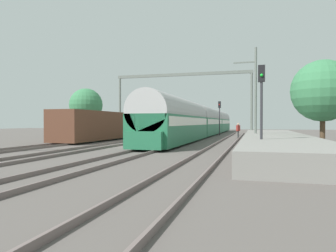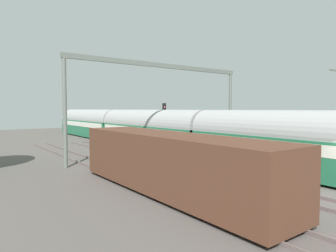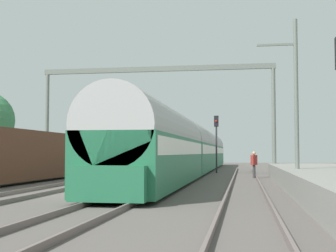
{
  "view_description": "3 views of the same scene",
  "coord_description": "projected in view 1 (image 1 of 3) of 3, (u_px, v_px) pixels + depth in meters",
  "views": [
    {
      "loc": [
        8.56,
        -21.79,
        1.81
      ],
      "look_at": [
        2.09,
        1.2,
        1.52
      ],
      "focal_mm": 32.78,
      "sensor_mm": 36.0,
      "label": 1
    },
    {
      "loc": [
        -14.81,
        -5.83,
        4.05
      ],
      "look_at": [
        -0.2,
        13.97,
        2.66
      ],
      "focal_mm": 32.23,
      "sensor_mm": 36.0,
      "label": 2
    },
    {
      "loc": [
        6.2,
        -18.2,
        1.66
      ],
      "look_at": [
        1.05,
        13.85,
        3.49
      ],
      "focal_mm": 50.33,
      "sensor_mm": 36.0,
      "label": 3
    }
  ],
  "objects": [
    {
      "name": "ground",
      "position": [
        137.0,
        146.0,
        23.31
      ],
      "size": [
        120.0,
        120.0,
        0.0
      ],
      "primitive_type": "plane",
      "color": "#58514E"
    },
    {
      "name": "track_far_west",
      "position": [
        66.0,
        143.0,
        25.01
      ],
      "size": [
        1.52,
        60.0,
        0.16
      ],
      "color": "#6B5C59",
      "rests_on": "ground"
    },
    {
      "name": "track_west",
      "position": [
        112.0,
        144.0,
        23.88
      ],
      "size": [
        1.52,
        60.0,
        0.16
      ],
      "color": "#6B5C59",
      "rests_on": "ground"
    },
    {
      "name": "track_east",
      "position": [
        164.0,
        146.0,
        22.75
      ],
      "size": [
        1.52,
        60.0,
        0.16
      ],
      "color": "#6B5C59",
      "rests_on": "ground"
    },
    {
      "name": "track_far_east",
      "position": [
        220.0,
        147.0,
        21.62
      ],
      "size": [
        1.52,
        60.0,
        0.16
      ],
      "color": "#6B5C59",
      "rests_on": "ground"
    },
    {
      "name": "platform",
      "position": [
        276.0,
        141.0,
        22.5
      ],
      "size": [
        4.4,
        28.0,
        0.9
      ],
      "color": "gray",
      "rests_on": "ground"
    },
    {
      "name": "passenger_train",
      "position": [
        205.0,
        121.0,
        42.2
      ],
      "size": [
        2.93,
        49.2,
        3.82
      ],
      "color": "#236B47",
      "rests_on": "ground"
    },
    {
      "name": "freight_car",
      "position": [
        99.0,
        126.0,
        30.39
      ],
      "size": [
        2.8,
        13.0,
        2.7
      ],
      "color": "#563323",
      "rests_on": "ground"
    },
    {
      "name": "person_crossing",
      "position": [
        238.0,
        129.0,
        33.96
      ],
      "size": [
        0.45,
        0.46,
        1.73
      ],
      "rotation": [
        0.0,
        0.0,
        0.84
      ],
      "color": "#393939",
      "rests_on": "ground"
    },
    {
      "name": "railway_signal_near",
      "position": [
        261.0,
        98.0,
        16.4
      ],
      "size": [
        0.36,
        0.3,
        4.87
      ],
      "color": "#2D2D33",
      "rests_on": "ground"
    },
    {
      "name": "railway_signal_far",
      "position": [
        219.0,
        114.0,
        41.79
      ],
      "size": [
        0.36,
        0.3,
        4.67
      ],
      "color": "#2D2D33",
      "rests_on": "ground"
    },
    {
      "name": "catenary_gantry",
      "position": [
        182.0,
        89.0,
        37.59
      ],
      "size": [
        16.94,
        0.28,
        7.86
      ],
      "color": "slate",
      "rests_on": "ground"
    },
    {
      "name": "catenary_pole_east_mid",
      "position": [
        255.0,
        94.0,
        25.28
      ],
      "size": [
        1.9,
        0.2,
        8.0
      ],
      "color": "slate",
      "rests_on": "ground"
    },
    {
      "name": "tree_west_background",
      "position": [
        86.0,
        105.0,
        43.74
      ],
      "size": [
        4.67,
        4.67,
        6.65
      ],
      "color": "#4C3826",
      "rests_on": "ground"
    },
    {
      "name": "tree_east_background",
      "position": [
        323.0,
        91.0,
        21.94
      ],
      "size": [
        4.42,
        4.42,
        6.28
      ],
      "color": "#4C3826",
      "rests_on": "ground"
    }
  ]
}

